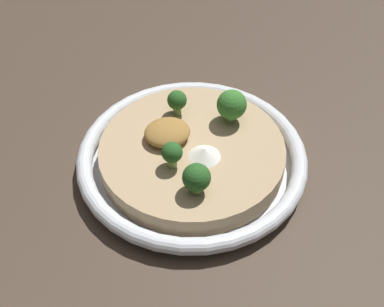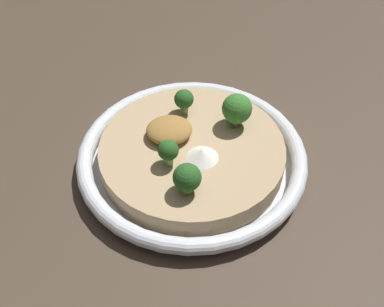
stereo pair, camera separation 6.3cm
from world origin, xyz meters
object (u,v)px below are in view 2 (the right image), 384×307
at_px(broccoli_back, 185,100).
at_px(risotto_bowl, 192,156).
at_px(broccoli_front_left, 187,178).
at_px(broccoli_left, 168,151).
at_px(broccoli_back_right, 237,109).

bearing_deg(broccoli_back, risotto_bowl, -91.36).
bearing_deg(broccoli_back, broccoli_front_left, -97.87).
xyz_separation_m(broccoli_back, broccoli_left, (-0.04, -0.09, -0.00)).
height_order(broccoli_back_right, broccoli_front_left, broccoli_back_right).
height_order(broccoli_left, broccoli_front_left, broccoli_front_left).
bearing_deg(broccoli_back, broccoli_back_right, -29.76).
height_order(risotto_bowl, broccoli_back_right, broccoli_back_right).
relative_size(risotto_bowl, broccoli_back, 8.22).
bearing_deg(broccoli_front_left, broccoli_left, 108.41).
xyz_separation_m(risotto_bowl, broccoli_back, (0.00, 0.07, 0.04)).
xyz_separation_m(broccoli_back_right, broccoli_left, (-0.10, -0.06, -0.01)).
relative_size(risotto_bowl, broccoli_front_left, 7.48).
bearing_deg(risotto_bowl, broccoli_back, 88.64).
bearing_deg(risotto_bowl, broccoli_left, -142.37).
bearing_deg(broccoli_back_right, broccoli_left, -150.07).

